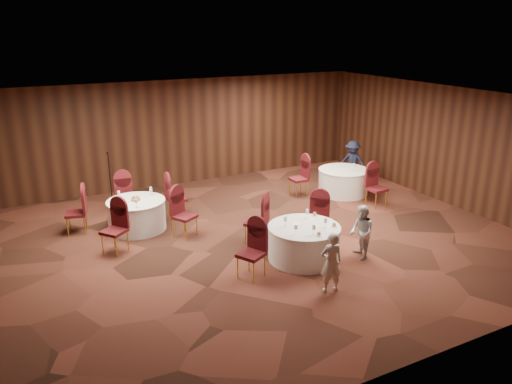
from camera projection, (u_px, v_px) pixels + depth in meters
name	position (u px, v px, depth m)	size (l,w,h in m)	color
ground	(252.00, 241.00, 11.51)	(12.00, 12.00, 0.00)	black
room_shell	(252.00, 158.00, 10.88)	(12.00, 12.00, 12.00)	silver
table_main	(304.00, 242.00, 10.52)	(1.53, 1.53, 0.74)	white
table_left	(137.00, 215.00, 12.05)	(1.39, 1.39, 0.74)	white
table_right	(343.00, 181.00, 14.61)	(1.47, 1.47, 0.74)	white
chairs_main	(277.00, 229.00, 10.89)	(3.08, 2.14, 1.00)	#3C0C0E
chairs_left	(136.00, 210.00, 12.03)	(3.06, 3.04, 1.00)	#3C0C0E
chairs_right	(336.00, 184.00, 14.00)	(1.94, 2.29, 1.00)	#3C0C0E
tabletop_main	(313.00, 222.00, 10.34)	(1.04, 1.11, 0.22)	silver
tabletop_left	(136.00, 197.00, 11.91)	(0.84, 0.81, 0.22)	silver
tabletop_right	(354.00, 165.00, 14.32)	(0.08, 0.08, 0.22)	silver
mic_stand	(112.00, 193.00, 13.34)	(0.24, 0.24, 1.58)	black
woman_a	(331.00, 262.00, 9.17)	(0.43, 0.28, 1.18)	silver
woman_b	(361.00, 232.00, 10.51)	(0.57, 0.44, 1.17)	silver
man_c	(352.00, 162.00, 15.56)	(0.86, 0.50, 1.34)	#161931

